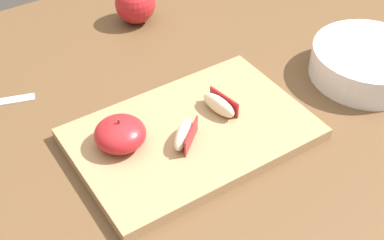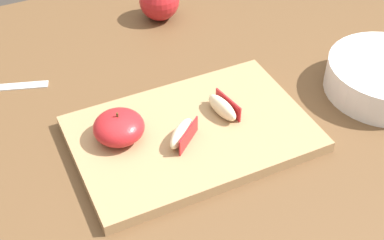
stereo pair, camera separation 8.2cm
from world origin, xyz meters
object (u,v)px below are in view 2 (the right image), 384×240
(apple_half_skin_up, at_px, (119,127))
(apple_wedge_front, at_px, (223,107))
(apple_wedge_left, at_px, (182,134))
(whole_apple_crimson, at_px, (159,0))
(cutting_board, at_px, (192,134))

(apple_half_skin_up, height_order, apple_wedge_front, apple_half_skin_up)
(apple_wedge_left, distance_m, whole_apple_crimson, 0.40)
(whole_apple_crimson, bearing_deg, apple_wedge_front, -96.01)
(apple_half_skin_up, bearing_deg, whole_apple_crimson, 58.14)
(cutting_board, bearing_deg, apple_half_skin_up, 164.00)
(cutting_board, height_order, whole_apple_crimson, whole_apple_crimson)
(cutting_board, relative_size, apple_wedge_left, 5.66)
(cutting_board, xyz_separation_m, apple_wedge_front, (0.06, 0.01, 0.02))
(cutting_board, distance_m, apple_half_skin_up, 0.12)
(cutting_board, height_order, apple_half_skin_up, apple_half_skin_up)
(cutting_board, xyz_separation_m, whole_apple_crimson, (0.10, 0.36, 0.03))
(apple_half_skin_up, distance_m, whole_apple_crimson, 0.39)
(cutting_board, height_order, apple_wedge_front, apple_wedge_front)
(apple_wedge_left, bearing_deg, cutting_board, 33.75)
(apple_wedge_front, bearing_deg, apple_wedge_left, -161.69)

